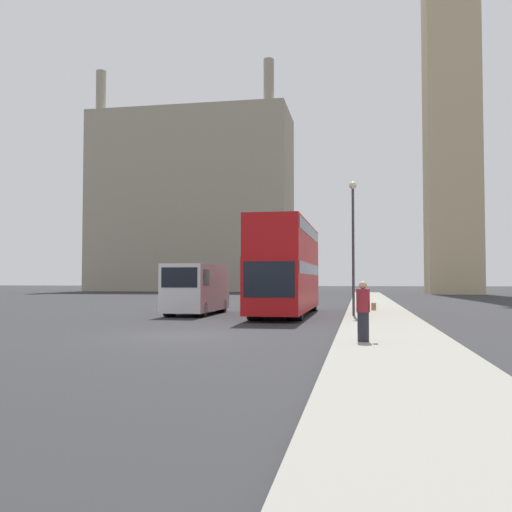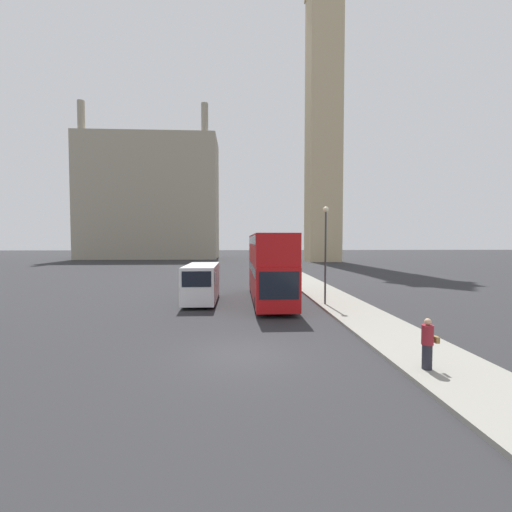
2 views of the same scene
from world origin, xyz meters
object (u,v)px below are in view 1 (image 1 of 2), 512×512
object	(u,v)px
red_double_decker_bus	(286,265)
white_van	(196,288)
pedestrian	(363,311)
street_lamp	(353,228)

from	to	relation	value
red_double_decker_bus	white_van	world-z (taller)	red_double_decker_bus
red_double_decker_bus	white_van	xyz separation A→B (m)	(-4.68, -0.35, -1.19)
red_double_decker_bus	white_van	bearing A→B (deg)	-175.69
red_double_decker_bus	pedestrian	size ratio (longest dim) A/B	7.12
red_double_decker_bus	street_lamp	bearing A→B (deg)	-32.82
street_lamp	pedestrian	bearing A→B (deg)	-88.06
white_van	pedestrian	distance (m)	15.60
red_double_decker_bus	street_lamp	xyz separation A→B (m)	(3.41, -2.20, 1.62)
red_double_decker_bus	white_van	size ratio (longest dim) A/B	1.92
pedestrian	white_van	bearing A→B (deg)	122.89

